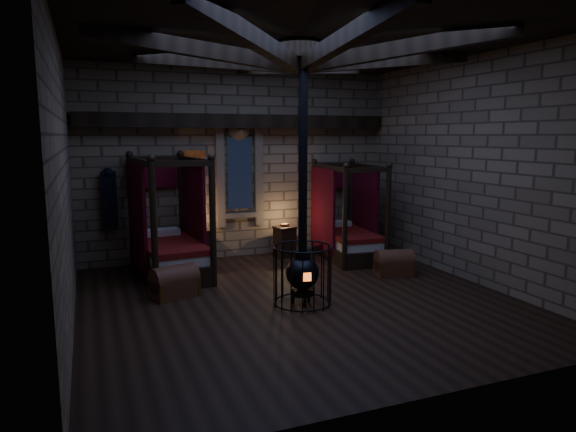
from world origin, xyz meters
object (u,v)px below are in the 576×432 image
object	(u,v)px
bed_right	(347,235)
trunk_right	(394,264)
bed_left	(170,247)
stove	(302,269)
trunk_left	(174,283)

from	to	relation	value
bed_right	trunk_right	size ratio (longest dim) A/B	2.63
bed_left	stove	world-z (taller)	stove
stove	trunk_right	bearing A→B (deg)	29.01
bed_left	trunk_right	size ratio (longest dim) A/B	2.89
trunk_left	trunk_right	world-z (taller)	trunk_left
bed_left	trunk_right	xyz separation A→B (m)	(4.12, -1.65, -0.34)
trunk_left	stove	world-z (taller)	stove
trunk_left	trunk_right	distance (m)	4.27
trunk_right	stove	distance (m)	2.60
bed_right	stove	size ratio (longest dim) A/B	0.52
bed_left	trunk_right	world-z (taller)	bed_left
trunk_left	stove	distance (m)	2.25
trunk_right	stove	size ratio (longest dim) A/B	0.20
bed_right	trunk_right	xyz separation A→B (m)	(0.18, -1.67, -0.29)
bed_left	stove	distance (m)	3.14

